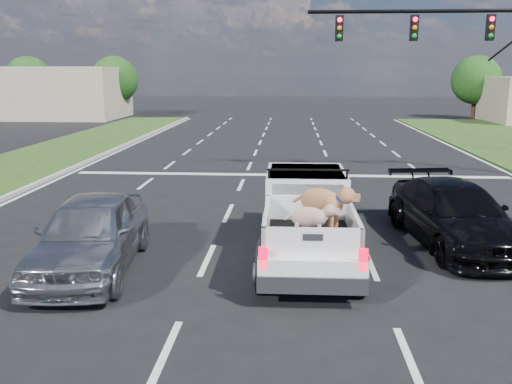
% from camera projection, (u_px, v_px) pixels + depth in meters
% --- Properties ---
extents(ground, '(160.00, 160.00, 0.00)m').
position_uv_depth(ground, '(288.00, 262.00, 11.63)').
color(ground, black).
rests_on(ground, ground).
extents(road_markings, '(17.75, 60.00, 0.01)m').
position_uv_depth(road_markings, '(289.00, 194.00, 18.02)').
color(road_markings, silver).
rests_on(road_markings, ground).
extents(curb_left, '(0.15, 60.00, 0.14)m').
position_uv_depth(curb_left, '(18.00, 192.00, 18.03)').
color(curb_left, '#A69F98').
rests_on(curb_left, ground).
extents(traffic_signal, '(9.11, 0.31, 7.00)m').
position_uv_depth(traffic_signal, '(483.00, 52.00, 20.38)').
color(traffic_signal, black).
rests_on(traffic_signal, ground).
extents(building_left, '(10.00, 8.00, 4.40)m').
position_uv_depth(building_left, '(63.00, 93.00, 47.49)').
color(building_left, tan).
rests_on(building_left, ground).
extents(tree_far_b, '(4.20, 4.20, 5.40)m').
position_uv_depth(tree_far_b, '(29.00, 80.00, 49.45)').
color(tree_far_b, '#332114').
rests_on(tree_far_b, ground).
extents(tree_far_c, '(4.20, 4.20, 5.40)m').
position_uv_depth(tree_far_c, '(114.00, 80.00, 48.94)').
color(tree_far_c, '#332114').
rests_on(tree_far_c, ground).
extents(tree_far_d, '(4.20, 4.20, 5.40)m').
position_uv_depth(tree_far_d, '(476.00, 80.00, 46.92)').
color(tree_far_d, '#332114').
rests_on(tree_far_d, ground).
extents(pickup_truck, '(2.02, 5.26, 1.97)m').
position_uv_depth(pickup_truck, '(307.00, 216.00, 11.75)').
color(pickup_truck, black).
rests_on(pickup_truck, ground).
extents(silver_sedan, '(2.22, 4.68, 1.55)m').
position_uv_depth(silver_sedan, '(90.00, 234.00, 11.01)').
color(silver_sedan, '#A5A8AC').
rests_on(silver_sedan, ground).
extents(black_coupe, '(2.67, 5.21, 1.45)m').
position_uv_depth(black_coupe, '(454.00, 214.00, 12.70)').
color(black_coupe, black).
rests_on(black_coupe, ground).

